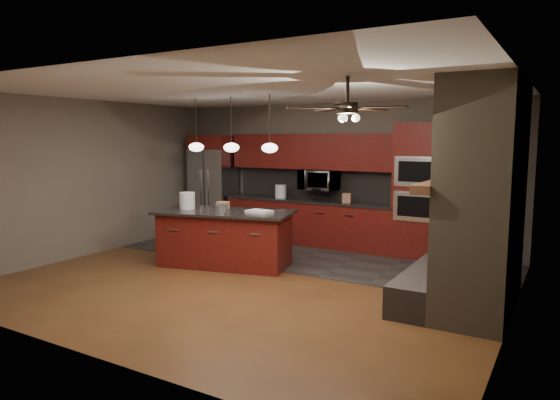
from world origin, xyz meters
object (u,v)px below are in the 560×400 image
Objects in this scene: refrigerator at (214,185)px; counter_box at (347,198)px; kitchen_island at (225,238)px; counter_bucket at (281,191)px; white_bucket at (187,201)px; oven_tower at (419,191)px; paint_tray at (259,211)px; microwave at (319,180)px; paint_can at (221,209)px; cardboard_box at (223,205)px.

refrigerator is 3.14m from counter_box.
counter_bucket reaches higher than kitchen_island.
kitchen_island is 0.92m from white_bucket.
oven_tower is at bearing 26.46° from kitchen_island.
white_bucket is at bearing -101.48° from counter_bucket.
counter_box is at bearing 77.74° from paint_tray.
refrigerator is at bearing 146.98° from paint_tray.
microwave is (-1.98, 0.06, 0.11)m from oven_tower.
white_bucket reaches higher than paint_can.
refrigerator is 2.91m from kitchen_island.
refrigerator is at bearing 117.57° from white_bucket.
refrigerator is 2.55m from cardboard_box.
microwave is 2.73m from white_bucket.
cardboard_box is at bearing -111.76° from microwave.
counter_box reaches higher than paint_tray.
white_bucket is 1.58× the size of counter_box.
kitchen_island is 8.61× the size of white_bucket.
refrigerator is 2.54m from white_bucket.
white_bucket is 2.38m from counter_bucket.
white_bucket is at bearing 175.82° from kitchen_island.
paint_tray is (-0.03, -2.13, -0.36)m from microwave.
oven_tower is 3.44m from cardboard_box.
refrigerator is 2.95m from paint_can.
kitchen_island is at bearing -161.13° from paint_tray.
counter_box is at bearing 49.36° from white_bucket.
refrigerator reaches higher than counter_box.
oven_tower is 13.45× the size of paint_can.
paint_can is at bearing -149.19° from paint_tray.
paint_can is at bearing -0.65° from white_bucket.
oven_tower reaches higher than paint_tray.
counter_box is (3.14, 0.03, -0.10)m from refrigerator.
kitchen_island is at bearing -48.72° from refrigerator.
paint_tray is at bearing -0.93° from kitchen_island.
microwave is at bearing 60.73° from kitchen_island.
white_bucket reaches higher than paint_tray.
counter_bucket is (0.47, 2.33, -0.03)m from white_bucket.
oven_tower is 2.89m from paint_tray.
microwave is 2.78× the size of counter_bucket.
kitchen_island is (-2.60, -2.21, -0.73)m from oven_tower.
cardboard_box is at bearing -48.84° from refrigerator.
paint_can is 0.93× the size of cardboard_box.
oven_tower is at bearing 42.23° from paint_can.
paint_can is 0.67× the size of counter_bucket.
kitchen_island is at bearing 9.70° from white_bucket.
counter_bucket is at bearing 81.87° from kitchen_island.
refrigerator reaches higher than kitchen_island.
white_bucket is (-1.32, -2.38, -0.24)m from microwave.
counter_bucket is (-2.82, 0.01, -0.16)m from oven_tower.
counter_box is at bearing 45.85° from kitchen_island.
refrigerator is at bearing -179.05° from oven_tower.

